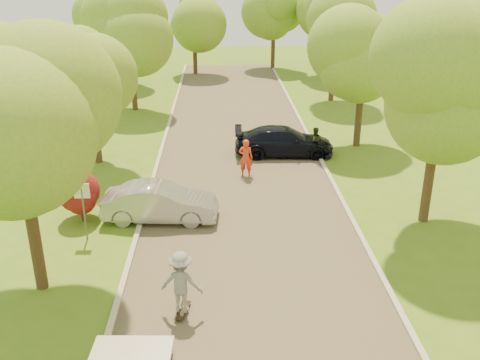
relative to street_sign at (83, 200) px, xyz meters
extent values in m
plane|color=#48741B|center=(5.80, -4.00, -1.56)|extent=(100.00, 100.00, 0.00)
cube|color=#4C4438|center=(5.80, 4.00, -1.56)|extent=(8.00, 60.00, 0.01)
cube|color=#B2AD9E|center=(1.75, 4.00, -1.50)|extent=(0.18, 60.00, 0.12)
cube|color=#B2AD9E|center=(9.85, 4.00, -1.50)|extent=(0.18, 60.00, 0.12)
cylinder|color=#59595E|center=(0.00, 0.00, -0.56)|extent=(0.06, 0.06, 2.00)
cube|color=white|center=(0.00, 0.00, 0.34)|extent=(0.55, 0.04, 0.55)
cylinder|color=#382619|center=(-0.50, 1.50, -1.21)|extent=(0.12, 0.12, 0.70)
sphere|color=#590F0F|center=(-0.50, 1.50, -0.46)|extent=(1.70, 1.70, 1.70)
cylinder|color=#382619|center=(-0.70, -3.00, 0.24)|extent=(0.36, 0.36, 3.60)
sphere|color=#539027|center=(-0.70, -3.00, 3.42)|extent=(4.60, 4.60, 4.60)
sphere|color=#539027|center=(-0.01, -3.00, 4.11)|extent=(3.45, 3.45, 3.45)
cylinder|color=#382619|center=(-1.20, 8.00, 0.01)|extent=(0.36, 0.36, 3.15)
sphere|color=#539027|center=(-1.20, 8.00, 2.85)|extent=(4.20, 4.20, 4.20)
sphere|color=#539027|center=(-0.57, 8.00, 3.48)|extent=(3.15, 3.15, 3.15)
cylinder|color=#382619|center=(-0.80, 18.00, 0.35)|extent=(0.36, 0.36, 3.83)
sphere|color=#539027|center=(-0.80, 18.00, 3.70)|extent=(4.80, 4.80, 4.80)
sphere|color=#539027|center=(-0.08, 18.00, 4.42)|extent=(3.60, 3.60, 3.60)
cylinder|color=#382619|center=(12.60, 1.00, 0.35)|extent=(0.36, 0.36, 3.83)
sphere|color=#539027|center=(12.60, 1.00, 3.76)|extent=(5.00, 5.00, 5.00)
sphere|color=#539027|center=(13.35, 1.00, 4.51)|extent=(3.75, 3.75, 3.75)
cylinder|color=#382619|center=(12.20, 10.00, 0.12)|extent=(0.36, 0.36, 3.38)
sphere|color=#539027|center=(12.20, 10.00, 3.13)|extent=(4.40, 4.40, 4.40)
sphere|color=#539027|center=(12.86, 10.00, 3.79)|extent=(3.30, 3.30, 3.30)
cylinder|color=#382619|center=(12.80, 20.00, 0.46)|extent=(0.36, 0.36, 4.05)
sphere|color=#539027|center=(12.80, 20.00, 4.05)|extent=(5.20, 5.20, 5.20)
sphere|color=#539027|center=(13.58, 20.00, 4.83)|extent=(3.90, 3.90, 3.90)
cylinder|color=#382619|center=(-3.20, 26.00, 0.24)|extent=(0.36, 0.36, 3.60)
sphere|color=#539027|center=(-3.20, 26.00, 3.54)|extent=(5.00, 5.00, 5.00)
sphere|color=#539027|center=(-2.45, 26.00, 4.29)|extent=(3.75, 3.75, 3.75)
cylinder|color=#382619|center=(13.80, 28.00, 0.35)|extent=(0.36, 0.36, 3.83)
sphere|color=#539027|center=(13.80, 28.00, 3.76)|extent=(5.00, 5.00, 5.00)
sphere|color=#539027|center=(14.55, 28.00, 4.51)|extent=(3.75, 3.75, 3.75)
cylinder|color=#382619|center=(2.80, 30.00, 0.12)|extent=(0.36, 0.36, 3.38)
sphere|color=#539027|center=(2.80, 30.00, 3.25)|extent=(4.80, 4.80, 4.80)
sphere|color=#539027|center=(3.52, 30.00, 3.97)|extent=(3.60, 3.60, 3.60)
cylinder|color=#382619|center=(9.80, 32.00, 0.24)|extent=(0.36, 0.36, 3.60)
sphere|color=#539027|center=(9.80, 32.00, 3.54)|extent=(5.00, 5.00, 5.00)
sphere|color=#539027|center=(10.55, 32.00, 4.29)|extent=(3.75, 3.75, 3.75)
imported|color=#A2A1A6|center=(2.50, 1.47, -0.84)|extent=(4.48, 1.85, 1.44)
imported|color=black|center=(8.10, 8.69, -0.84)|extent=(5.08, 2.19, 1.46)
cube|color=black|center=(3.68, -4.51, -1.45)|extent=(0.45, 0.98, 0.02)
cylinder|color=#BFCC4C|center=(3.83, -4.20, -1.52)|extent=(0.05, 0.08, 0.07)
cylinder|color=#BFCC4C|center=(3.66, -4.16, -1.52)|extent=(0.05, 0.08, 0.07)
cylinder|color=#BFCC4C|center=(3.69, -4.86, -1.52)|extent=(0.05, 0.08, 0.07)
cylinder|color=#BFCC4C|center=(3.53, -4.82, -1.52)|extent=(0.05, 0.08, 0.07)
imported|color=gray|center=(3.68, -4.51, -0.52)|extent=(1.30, 0.91, 1.84)
imported|color=red|center=(6.00, 5.84, -0.67)|extent=(0.72, 0.54, 1.78)
imported|color=#2A321E|center=(9.60, 8.32, -0.79)|extent=(0.84, 0.70, 1.55)
camera|label=1|loc=(4.79, -17.14, 7.75)|focal=40.00mm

